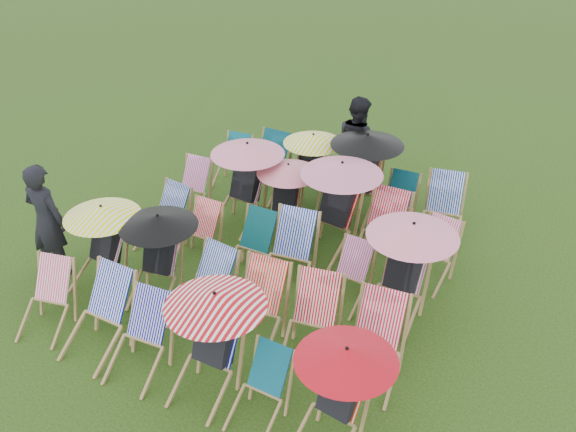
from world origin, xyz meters
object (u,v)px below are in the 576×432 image
at_px(deckchair_0, 45,300).
at_px(deckchair_29, 443,210).
at_px(deckchair_5, 336,395).
at_px(person_rear, 358,143).
at_px(person_left, 47,220).

xyz_separation_m(deckchair_0, deckchair_29, (3.99, 4.45, 0.05)).
relative_size(deckchair_5, person_rear, 0.74).
distance_m(deckchair_0, deckchair_5, 4.07).
height_order(deckchair_5, deckchair_29, deckchair_5).
bearing_deg(person_left, deckchair_29, -144.39).
distance_m(person_left, person_rear, 5.35).
distance_m(deckchair_5, deckchair_29, 4.43).
bearing_deg(deckchair_5, deckchair_29, 100.23).
relative_size(deckchair_0, person_left, 0.52).
xyz_separation_m(deckchair_5, person_rear, (-1.93, 5.40, 0.19)).
bearing_deg(person_rear, deckchair_0, 99.76).
xyz_separation_m(deckchair_5, person_left, (-4.88, 0.94, 0.22)).
distance_m(deckchair_0, person_rear, 5.84).
relative_size(deckchair_29, person_left, 0.57).
xyz_separation_m(deckchair_29, person_rear, (-1.85, 0.97, 0.37)).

